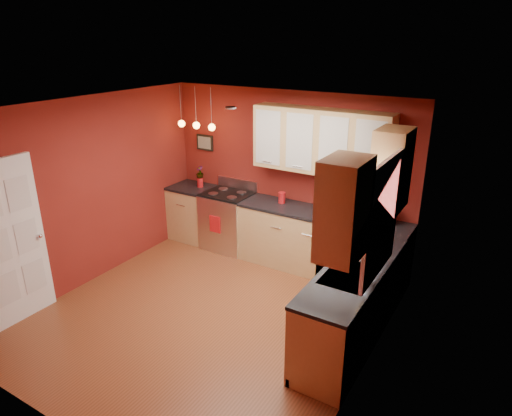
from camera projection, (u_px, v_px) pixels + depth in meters
The scene contains 27 objects.
floor at pixel (208, 316), 5.79m from camera, with size 4.20×4.20×0.00m, color brown.
ceiling at pixel (199, 109), 4.86m from camera, with size 4.00×4.20×0.02m, color silver.
wall_back at pixel (287, 176), 7.01m from camera, with size 4.00×0.02×2.60m, color maroon.
wall_front at pixel (45, 308), 3.65m from camera, with size 4.00×0.02×2.60m, color maroon.
wall_left at pixel (89, 193), 6.29m from camera, with size 0.02×4.20×2.60m, color maroon.
wall_right at pixel (371, 263), 4.36m from camera, with size 0.02×4.20×2.60m, color maroon.
base_cabinets_back_left at pixel (193, 213), 7.87m from camera, with size 0.70×0.60×0.90m, color tan.
base_cabinets_back_right at pixel (320, 244), 6.72m from camera, with size 2.54×0.60×0.90m, color tan.
base_cabinets_right at pixel (351, 307), 5.17m from camera, with size 0.60×2.10×0.90m, color tan.
counter_back_left at pixel (192, 188), 7.70m from camera, with size 0.70×0.62×0.04m, color black.
counter_back_right at pixel (322, 215), 6.55m from camera, with size 2.54×0.62×0.04m, color black.
counter_right at pixel (354, 271), 5.00m from camera, with size 0.62×2.10×0.04m, color black.
gas_range at pixel (228, 220), 7.50m from camera, with size 0.76×0.64×1.11m.
dishwasher_front at pixel (337, 258), 6.31m from camera, with size 0.60×0.02×0.80m, color silver.
sink at pixel (350, 277), 4.88m from camera, with size 0.50×0.70×0.33m.
window at pixel (382, 215), 4.47m from camera, with size 0.06×1.02×1.22m.
door_left_wall at pixel (12, 243), 5.42m from camera, with size 0.12×0.82×2.05m.
upper_cabinets_back at pixel (321, 141), 6.34m from camera, with size 2.00×0.35×0.90m, color tan.
upper_cabinets_right at pixel (370, 187), 4.47m from camera, with size 0.35×1.95×0.90m, color tan.
wall_picture at pixel (205, 143), 7.61m from camera, with size 0.32×0.03×0.26m, color black.
pendant_lights at pixel (196, 125), 7.17m from camera, with size 0.71×0.11×0.66m.
red_canister at pixel (282, 198), 6.91m from camera, with size 0.11×0.11×0.17m.
red_vase at pixel (200, 182), 7.65m from camera, with size 0.10×0.10×0.16m, color #B51317.
flowers at pixel (200, 173), 7.59m from camera, with size 0.12×0.12×0.22m, color #B51317.
coffee_maker at pixel (389, 216), 6.17m from camera, with size 0.18×0.18×0.23m.
soap_pump at pixel (368, 276), 4.67m from camera, with size 0.08×0.08×0.17m, color silver.
dish_towel at pixel (215, 224), 7.24m from camera, with size 0.20×0.01×0.28m, color #B51317.
Camera 1 is at (3.06, -3.90, 3.36)m, focal length 32.00 mm.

